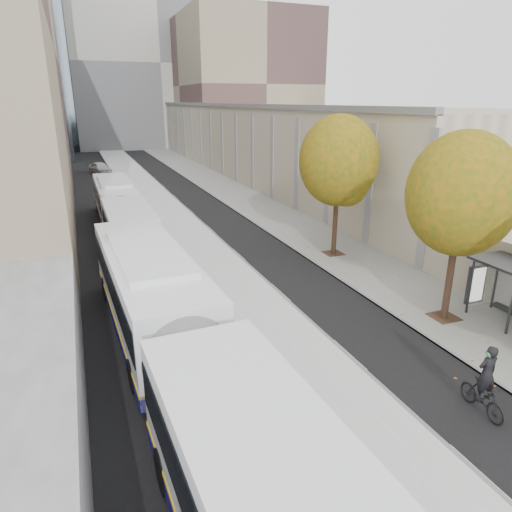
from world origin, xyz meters
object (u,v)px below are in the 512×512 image
bus_near (178,342)px  cyclist (484,389)px  distant_car (100,168)px  bus_far (120,210)px

bus_near → cyclist: 9.00m
bus_near → distant_car: size_ratio=4.66×
distant_car → bus_near: bearing=-108.5°
bus_far → cyclist: size_ratio=7.96×
bus_near → distant_car: bearing=87.2°
cyclist → distant_car: cyclist is taller
bus_far → cyclist: (7.72, -23.55, -0.77)m
bus_far → distant_car: bus_far is taller
bus_near → cyclist: bearing=-30.0°
bus_near → bus_far: size_ratio=1.12×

